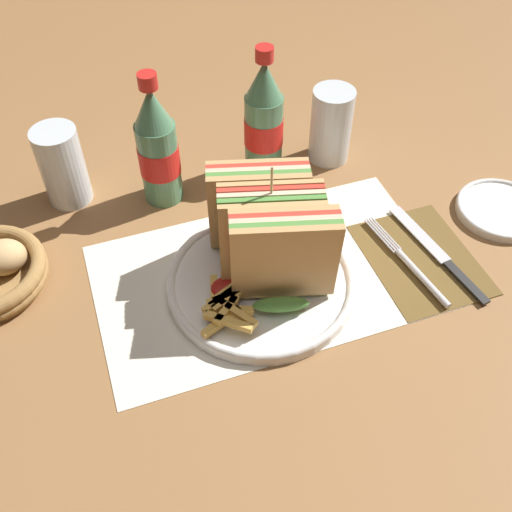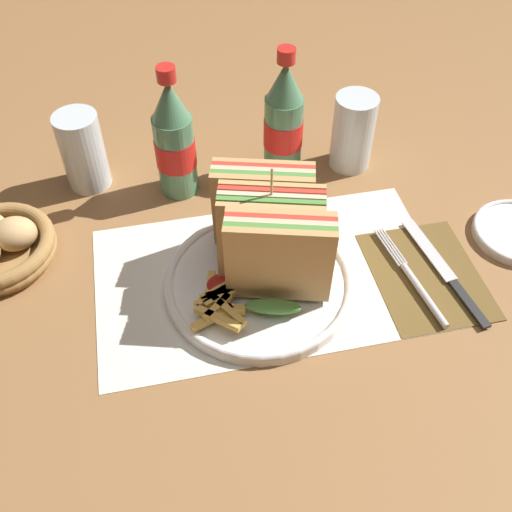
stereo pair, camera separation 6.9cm
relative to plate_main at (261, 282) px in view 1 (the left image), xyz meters
The scene contains 14 objects.
ground_plane 0.01m from the plate_main, 59.59° to the right, with size 4.00×4.00×0.00m, color olive.
placemat 0.02m from the plate_main, 42.21° to the left, with size 0.47×0.27×0.00m.
plate_main is the anchor object (origin of this frame).
club_sandwich 0.08m from the plate_main, 41.30° to the left, with size 0.14×0.19×0.17m.
fries_pile 0.07m from the plate_main, 148.18° to the right, with size 0.10×0.11×0.02m.
ketchup_blob 0.05m from the plate_main, behind, with size 0.04×0.04×0.01m.
napkin 0.23m from the plate_main, ahead, with size 0.14×0.18×0.00m.
fork 0.21m from the plate_main, 12.62° to the right, with size 0.04×0.18×0.01m.
knife 0.25m from the plate_main, ahead, with size 0.04×0.20×0.00m.
coke_bottle_near 0.25m from the plate_main, 109.69° to the left, with size 0.06×0.06×0.21m.
coke_bottle_far 0.26m from the plate_main, 69.46° to the left, with size 0.06×0.06×0.21m.
glass_near 0.30m from the plate_main, 48.75° to the left, with size 0.07×0.07×0.12m.
glass_far 0.35m from the plate_main, 129.15° to the left, with size 0.07×0.07×0.12m.
side_saucer 0.39m from the plate_main, ahead, with size 0.13×0.13×0.01m.
Camera 1 is at (-0.18, -0.47, 0.62)m, focal length 42.00 mm.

